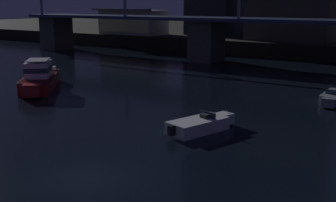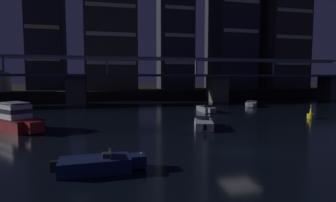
# 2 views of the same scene
# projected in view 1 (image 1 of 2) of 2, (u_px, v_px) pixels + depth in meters

# --- Properties ---
(ground_plane) EXTENTS (400.00, 400.00, 0.00)m
(ground_plane) POSITION_uv_depth(u_px,v_px,m) (86.00, 178.00, 19.68)
(ground_plane) COLOR black
(river_bridge) EXTENTS (94.91, 6.40, 9.38)m
(river_bridge) POSITION_uv_depth(u_px,v_px,m) (318.00, 34.00, 50.43)
(river_bridge) COLOR #4C4944
(river_bridge) RESTS_ON ground
(waterfront_pavilion) EXTENTS (12.40, 7.40, 4.70)m
(waterfront_pavilion) POSITION_uv_depth(u_px,v_px,m) (133.00, 22.00, 79.82)
(waterfront_pavilion) COLOR #B2AD9E
(waterfront_pavilion) RESTS_ON far_riverbank
(cabin_cruiser_near_left) EXTENTS (7.49, 8.29, 2.79)m
(cabin_cruiser_near_left) POSITION_uv_depth(u_px,v_px,m) (40.00, 78.00, 40.10)
(cabin_cruiser_near_left) COLOR maroon
(cabin_cruiser_near_left) RESTS_ON ground
(speedboat_near_right) EXTENTS (1.83, 5.20, 1.16)m
(speedboat_near_right) POSITION_uv_depth(u_px,v_px,m) (335.00, 98.00, 34.52)
(speedboat_near_right) COLOR gray
(speedboat_near_right) RESTS_ON ground
(speedboat_mid_right) EXTENTS (2.86, 5.16, 1.16)m
(speedboat_mid_right) POSITION_uv_depth(u_px,v_px,m) (200.00, 125.00, 26.86)
(speedboat_mid_right) COLOR silver
(speedboat_mid_right) RESTS_ON ground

